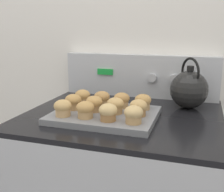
{
  "coord_description": "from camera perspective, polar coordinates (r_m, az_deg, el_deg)",
  "views": [
    {
      "loc": [
        0.27,
        -0.66,
        1.24
      ],
      "look_at": [
        -0.02,
        0.26,
        1.01
      ],
      "focal_mm": 45.0,
      "sensor_mm": 36.0,
      "label": 1
    }
  ],
  "objects": [
    {
      "name": "muffin_r0_c1",
      "position": [
        0.96,
        -5.45,
        -2.75
      ],
      "size": [
        0.06,
        0.06,
        0.06
      ],
      "color": "tan",
      "rests_on": "muffin_pan"
    },
    {
      "name": "muffin_r0_c3",
      "position": [
        0.9,
        4.4,
        -3.74
      ],
      "size": [
        0.06,
        0.06,
        0.06
      ],
      "color": "tan",
      "rests_on": "muffin_pan"
    },
    {
      "name": "control_panel",
      "position": [
        1.34,
        5.71,
        4.12
      ],
      "size": [
        0.72,
        0.07,
        0.2
      ],
      "color": "#B7BABF",
      "rests_on": "stove_range"
    },
    {
      "name": "muffin_pan",
      "position": [
        1.03,
        -1.48,
        -3.91
      ],
      "size": [
        0.37,
        0.29,
        0.02
      ],
      "color": "slate",
      "rests_on": "stove_range"
    },
    {
      "name": "muffin_r1_c2",
      "position": [
        1.0,
        0.65,
        -1.93
      ],
      "size": [
        0.06,
        0.06,
        0.06
      ],
      "color": "tan",
      "rests_on": "muffin_pan"
    },
    {
      "name": "muffin_r1_c0",
      "position": [
        1.06,
        -7.88,
        -1.14
      ],
      "size": [
        0.06,
        0.06,
        0.06
      ],
      "color": "tan",
      "rests_on": "muffin_pan"
    },
    {
      "name": "muffin_r1_c3",
      "position": [
        0.98,
        5.38,
        -2.36
      ],
      "size": [
        0.06,
        0.06,
        0.06
      ],
      "color": "olive",
      "rests_on": "muffin_pan"
    },
    {
      "name": "muffin_r2_c1",
      "position": [
        1.1,
        -2.06,
        -0.48
      ],
      "size": [
        0.06,
        0.06,
        0.06
      ],
      "color": "tan",
      "rests_on": "muffin_pan"
    },
    {
      "name": "muffin_r1_c1",
      "position": [
        1.03,
        -3.65,
        -1.55
      ],
      "size": [
        0.06,
        0.06,
        0.06
      ],
      "color": "#A37A4C",
      "rests_on": "muffin_pan"
    },
    {
      "name": "wall_back",
      "position": [
        1.37,
        6.31,
        11.86
      ],
      "size": [
        8.0,
        0.05,
        2.4
      ],
      "color": "white",
      "rests_on": "ground_plane"
    },
    {
      "name": "muffin_r2_c0",
      "position": [
        1.13,
        -6.0,
        -0.13
      ],
      "size": [
        0.06,
        0.06,
        0.06
      ],
      "color": "tan",
      "rests_on": "muffin_pan"
    },
    {
      "name": "muffin_r0_c0",
      "position": [
        0.99,
        -9.97,
        -2.37
      ],
      "size": [
        0.06,
        0.06,
        0.06
      ],
      "color": "tan",
      "rests_on": "muffin_pan"
    },
    {
      "name": "muffin_r2_c2",
      "position": [
        1.08,
        1.98,
        -0.82
      ],
      "size": [
        0.06,
        0.06,
        0.06
      ],
      "color": "tan",
      "rests_on": "muffin_pan"
    },
    {
      "name": "muffin_r2_c3",
      "position": [
        1.06,
        6.31,
        -1.14
      ],
      "size": [
        0.06,
        0.06,
        0.06
      ],
      "color": "tan",
      "rests_on": "muffin_pan"
    },
    {
      "name": "tea_kettle",
      "position": [
        1.18,
        15.35,
        1.41
      ],
      "size": [
        0.15,
        0.17,
        0.21
      ],
      "color": "black",
      "rests_on": "stove_range"
    },
    {
      "name": "muffin_r0_c2",
      "position": [
        0.92,
        -0.81,
        -3.28
      ],
      "size": [
        0.06,
        0.06,
        0.06
      ],
      "color": "olive",
      "rests_on": "muffin_pan"
    }
  ]
}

